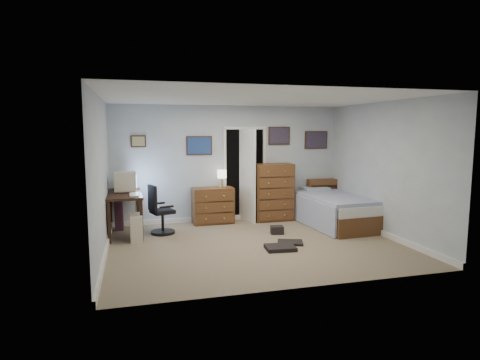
% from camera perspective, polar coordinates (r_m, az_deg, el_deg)
% --- Properties ---
extents(floor, '(5.00, 4.00, 0.02)m').
position_cam_1_polar(floor, '(7.07, 2.23, -9.21)').
color(floor, gray).
rests_on(floor, ground).
extents(computer_desk, '(0.68, 1.39, 0.79)m').
position_cam_1_polar(computer_desk, '(7.95, -16.78, -3.09)').
color(computer_desk, black).
rests_on(computer_desk, floor).
extents(crt_monitor, '(0.42, 0.39, 0.38)m').
position_cam_1_polar(crt_monitor, '(8.04, -16.01, -0.22)').
color(crt_monitor, beige).
rests_on(crt_monitor, computer_desk).
extents(keyboard, '(0.17, 0.43, 0.03)m').
position_cam_1_polar(keyboard, '(7.57, -14.84, -2.03)').
color(keyboard, beige).
rests_on(keyboard, computer_desk).
extents(pc_tower, '(0.23, 0.45, 0.48)m').
position_cam_1_polar(pc_tower, '(7.48, -14.53, -6.55)').
color(pc_tower, beige).
rests_on(pc_tower, floor).
extents(office_chair, '(0.58, 0.58, 0.95)m').
position_cam_1_polar(office_chair, '(7.81, -11.33, -4.92)').
color(office_chair, black).
rests_on(office_chair, floor).
extents(media_stack, '(0.16, 0.16, 0.78)m').
position_cam_1_polar(media_stack, '(8.28, -16.84, -4.23)').
color(media_stack, maroon).
rests_on(media_stack, floor).
extents(low_dresser, '(0.87, 0.46, 0.76)m').
position_cam_1_polar(low_dresser, '(8.56, -3.88, -3.64)').
color(low_dresser, '#59301C').
rests_on(low_dresser, floor).
extents(table_lamp, '(0.20, 0.20, 0.37)m').
position_cam_1_polar(table_lamp, '(8.50, -2.59, 0.76)').
color(table_lamp, gold).
rests_on(table_lamp, low_dresser).
extents(doorway, '(0.96, 1.12, 2.05)m').
position_cam_1_polar(doorway, '(9.11, 0.15, 0.99)').
color(doorway, black).
rests_on(doorway, floor).
extents(tall_dresser, '(0.86, 0.52, 1.25)m').
position_cam_1_polar(tall_dresser, '(8.84, 4.66, -1.71)').
color(tall_dresser, '#59301C').
rests_on(tall_dresser, floor).
extents(headboard_bookcase, '(0.96, 0.29, 0.85)m').
position_cam_1_polar(headboard_bookcase, '(9.51, 12.29, -2.26)').
color(headboard_bookcase, '#59301C').
rests_on(headboard_bookcase, floor).
extents(bed, '(1.25, 2.17, 0.69)m').
position_cam_1_polar(bed, '(8.62, 13.03, -4.11)').
color(bed, '#59301C').
rests_on(bed, floor).
extents(wall_posters, '(4.38, 0.04, 0.60)m').
position_cam_1_polar(wall_posters, '(8.84, 2.04, 5.63)').
color(wall_posters, '#331E11').
rests_on(wall_posters, floor).
extents(floor_clutter, '(0.81, 1.31, 0.15)m').
position_cam_1_polar(floor_clutter, '(7.15, 5.95, -8.62)').
color(floor_clutter, black).
rests_on(floor_clutter, floor).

